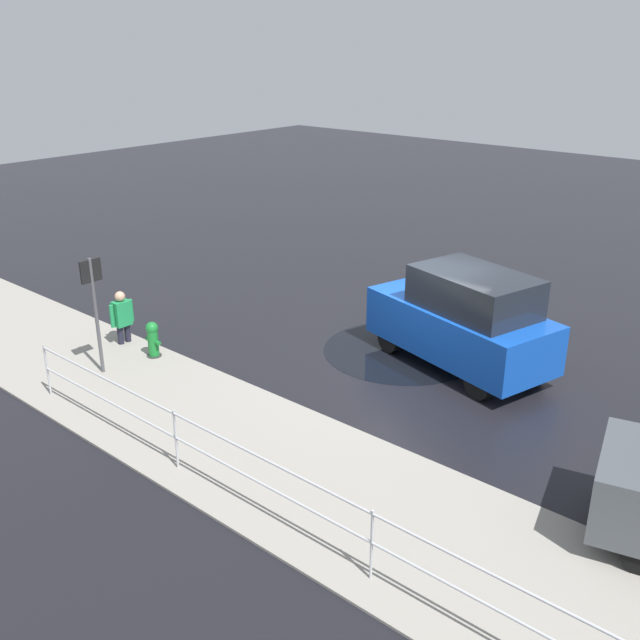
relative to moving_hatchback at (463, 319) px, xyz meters
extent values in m
plane|color=black|center=(0.90, 0.81, -1.03)|extent=(60.00, 60.00, 0.00)
cube|color=gray|center=(0.90, 5.01, -1.01)|extent=(24.00, 3.20, 0.04)
cube|color=blue|center=(0.08, -0.02, -0.23)|extent=(4.21, 2.65, 0.99)
cube|color=#1E232B|center=(-0.22, 0.06, 0.65)|extent=(2.65, 2.05, 0.77)
cylinder|color=black|center=(1.51, 0.34, -0.73)|extent=(0.64, 0.37, 0.60)
cylinder|color=black|center=(1.14, -1.04, -0.73)|extent=(0.64, 0.37, 0.60)
cylinder|color=black|center=(-0.97, 1.00, -0.73)|extent=(0.64, 0.37, 0.60)
cylinder|color=black|center=(-1.34, -0.38, -0.73)|extent=(0.64, 0.37, 0.60)
cylinder|color=#197A2D|center=(5.07, 3.82, -0.72)|extent=(0.22, 0.22, 0.62)
sphere|color=#197A2D|center=(5.07, 3.82, -0.35)|extent=(0.26, 0.26, 0.26)
cylinder|color=#197A2D|center=(4.91, 3.82, -0.64)|extent=(0.10, 0.09, 0.09)
cylinder|color=#197A2D|center=(5.23, 3.82, -0.64)|extent=(0.10, 0.09, 0.09)
cylinder|color=#2D2D2D|center=(5.07, 3.82, -1.00)|extent=(0.31, 0.31, 0.06)
cube|color=#1E8C4C|center=(6.14, 3.80, -0.30)|extent=(0.25, 0.36, 0.55)
sphere|color=tan|center=(6.14, 3.80, 0.08)|extent=(0.22, 0.22, 0.22)
cylinder|color=#1E1E2D|center=(6.14, 3.71, -0.80)|extent=(0.13, 0.13, 0.45)
cylinder|color=#1E1E2D|center=(6.14, 3.89, -0.80)|extent=(0.13, 0.13, 0.45)
cylinder|color=#1E8C4C|center=(6.14, 3.56, -0.30)|extent=(0.09, 0.09, 0.50)
cylinder|color=#1E8C4C|center=(6.14, 4.04, -0.30)|extent=(0.09, 0.09, 0.50)
cylinder|color=#B7BABF|center=(-2.33, 6.15, -0.50)|extent=(0.04, 0.04, 1.05)
cylinder|color=#B7BABF|center=(1.40, 6.15, -0.50)|extent=(0.04, 0.04, 1.05)
cylinder|color=#B7BABF|center=(5.13, 6.15, -0.50)|extent=(0.04, 0.04, 1.05)
cylinder|color=#B7BABF|center=(-0.46, 6.15, -0.03)|extent=(11.18, 0.04, 0.04)
cylinder|color=#B7BABF|center=(-0.46, 6.15, -0.45)|extent=(11.18, 0.04, 0.04)
cylinder|color=#4C4C51|center=(5.24, 4.95, 0.17)|extent=(0.07, 0.07, 2.40)
cube|color=black|center=(5.24, 4.95, 1.12)|extent=(0.04, 0.44, 0.44)
cylinder|color=black|center=(1.34, 0.16, -1.02)|extent=(3.33, 3.33, 0.01)
camera|label=1|loc=(-6.40, 11.86, 5.25)|focal=40.00mm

